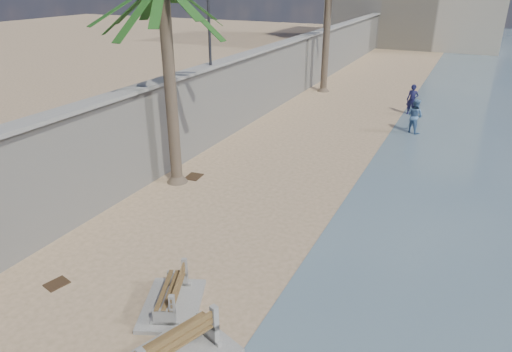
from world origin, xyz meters
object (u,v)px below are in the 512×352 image
(bench_near, at_px, (175,346))
(bench_far, at_px, (171,295))
(person_a, at_px, (413,98))
(person_b, at_px, (415,114))

(bench_near, relative_size, bench_far, 1.20)
(bench_near, distance_m, person_a, 20.79)
(person_a, relative_size, person_b, 1.03)
(bench_far, height_order, person_a, person_a)
(bench_near, height_order, person_b, person_b)
(person_a, bearing_deg, bench_far, -93.46)
(bench_far, relative_size, person_b, 1.20)
(bench_near, distance_m, bench_far, 1.73)
(bench_near, distance_m, person_b, 17.57)
(bench_near, bearing_deg, person_b, 83.24)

